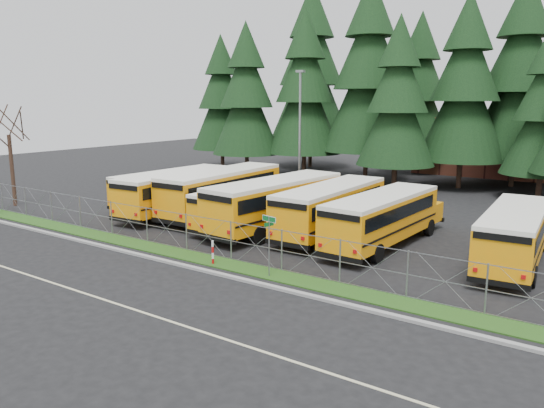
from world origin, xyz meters
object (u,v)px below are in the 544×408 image
Objects in this scene: bus_0 at (168,189)px; light_standard at (300,129)px; bus_3 at (250,206)px; street_sign at (269,233)px; bus_4 at (280,205)px; bus_1 at (180,193)px; bus_east at (515,237)px; bus_5 at (334,210)px; striped_bollard at (213,253)px; bus_2 at (225,193)px; bus_6 at (385,220)px.

light_standard is (5.63, 9.54, 4.20)m from bus_0.
street_sign is at bearing -47.01° from bus_3.
bus_4 is 8.86m from street_sign.
bus_east is at bearing -2.36° from bus_1.
bus_5 is at bearing -49.44° from light_standard.
bus_5 is 9.41× the size of striped_bollard.
bus_2 is 10.05× the size of striped_bollard.
bus_3 is at bearing -6.48° from bus_1.
bus_1 is 0.94× the size of bus_2.
light_standard is (-18.54, 10.37, 4.12)m from bus_east.
bus_6 is at bearing 74.60° from street_sign.
bus_3 is (6.32, -0.25, -0.20)m from bus_1.
bus_east reaches higher than bus_3.
bus_1 is 1.01× the size of bus_5.
street_sign is at bearing 0.84° from striped_bollard.
bus_6 is (14.99, 0.34, -0.05)m from bus_1.
bus_4 is at bearing -164.66° from bus_5.
bus_east is at bearing 7.46° from bus_4.
bus_2 reaches higher than street_sign.
bus_3 is 9.80m from street_sign.
bus_5 is (3.22, 0.92, -0.09)m from bus_4.
bus_6 is at bearing -2.92° from bus_1.
bus_6 is at bearing -6.30° from bus_2.
light_standard is at bearing 120.95° from bus_4.
bus_3 is 0.82× the size of bus_4.
striped_bollard is 20.39m from light_standard.
light_standard reaches higher than bus_1.
bus_3 is 3.49× the size of street_sign.
bus_0 is 15.29m from striped_bollard.
bus_6 is 1.04× the size of bus_east.
bus_1 is at bearing 178.11° from bus_east.
light_standard is at bearing 61.85° from bus_0.
bus_5 is at bearing -3.94° from bus_2.
striped_bollard is at bearing -34.17° from bus_0.
bus_1 is 1.16× the size of bus_3.
bus_0 is 0.88× the size of bus_5.
bus_5 is 1.11× the size of light_standard.
bus_5 is 3.53m from bus_6.
bus_3 reaches higher than striped_bollard.
bus_2 reaches higher than bus_4.
bus_2 is 18.52m from bus_east.
light_standard is at bearing 71.02° from bus_1.
bus_4 reaches higher than bus_3.
bus_3 is at bearing -173.37° from bus_6.
bus_0 is 18.00m from street_sign.
light_standard reaches higher than bus_0.
bus_east reaches higher than striped_bollard.
bus_0 is at bearing 177.29° from bus_5.
street_sign is at bearing -43.41° from bus_2.
bus_east is (6.46, 0.36, -0.05)m from bus_6.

